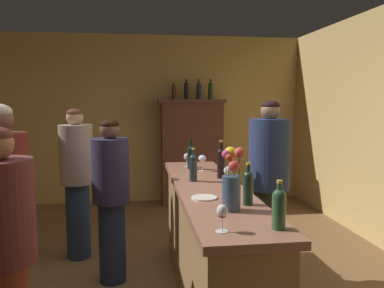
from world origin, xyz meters
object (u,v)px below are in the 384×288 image
object	(u,v)px
display_bottle_midright	(210,90)
display_bottle_center	(199,90)
wine_glass_front	(228,171)
display_bottle_left	(174,91)
wine_bottle_chardonnay	(248,186)
flower_arrangement	(232,181)
bar_counter	(210,245)
patron_redhead	(111,195)
patron_in_navy	(2,214)
wine_bottle_syrah	(191,156)
patron_by_cabinet	(2,254)
cheese_plate	(204,198)
wine_bottle_rose	(221,162)
patron_in_grey	(77,177)
wine_bottle_merlot	(193,166)
display_cabinet	(192,150)
wine_glass_spare	(202,159)
wine_bottle_pinot	(279,207)
display_bottle_midleft	(186,90)
wine_glass_mid	(222,213)
wine_glass_rear	(187,158)
bartender	(269,184)

from	to	relation	value
display_bottle_midright	display_bottle_center	bearing A→B (deg)	-180.00
wine_glass_front	display_bottle_left	xyz separation A→B (m)	(-0.17, 3.12, 0.74)
wine_bottle_chardonnay	flower_arrangement	world-z (taller)	flower_arrangement
bar_counter	patron_redhead	distance (m)	1.03
wine_glass_front	patron_in_navy	xyz separation A→B (m)	(-1.68, -0.40, -0.18)
wine_bottle_syrah	patron_in_navy	size ratio (longest dim) A/B	0.18
display_bottle_left	bar_counter	bearing A→B (deg)	-90.08
patron_by_cabinet	cheese_plate	bearing A→B (deg)	-8.75
wine_bottle_rose	wine_glass_front	bearing A→B (deg)	-87.43
bar_counter	wine_bottle_rose	world-z (taller)	wine_bottle_rose
patron_by_cabinet	patron_in_grey	distance (m)	2.01
wine_bottle_syrah	display_bottle_left	bearing A→B (deg)	88.96
wine_bottle_merlot	patron_in_navy	xyz separation A→B (m)	(-1.40, -0.54, -0.21)
wine_bottle_merlot	wine_bottle_rose	world-z (taller)	wine_bottle_rose
display_cabinet	wine_glass_spare	distance (m)	2.53
patron_in_grey	cheese_plate	bearing A→B (deg)	-8.96
display_bottle_center	display_bottle_midright	xyz separation A→B (m)	(0.19, 0.00, 0.00)
patron_by_cabinet	wine_glass_front	bearing A→B (deg)	2.29
cheese_plate	wine_bottle_pinot	bearing A→B (deg)	-67.93
display_cabinet	wine_glass_front	bearing A→B (deg)	-92.19
wine_bottle_pinot	cheese_plate	size ratio (longest dim) A/B	1.46
cheese_plate	display_bottle_midleft	bearing A→B (deg)	84.95
display_bottle_center	patron_by_cabinet	world-z (taller)	display_bottle_center
wine_bottle_pinot	display_bottle_center	xyz separation A→B (m)	(0.23, 4.31, 0.74)
flower_arrangement	patron_in_navy	bearing A→B (deg)	165.35
wine_glass_mid	wine_glass_spare	world-z (taller)	wine_glass_spare
display_cabinet	display_bottle_midright	bearing A→B (deg)	0.00
cheese_plate	flower_arrangement	bearing A→B (deg)	-69.47
wine_bottle_chardonnay	wine_glass_rear	size ratio (longest dim) A/B	1.97
patron_in_navy	wine_bottle_merlot	bearing A→B (deg)	4.98
flower_arrangement	display_bottle_center	size ratio (longest dim) A/B	1.26
wine_bottle_merlot	wine_bottle_chardonnay	size ratio (longest dim) A/B	1.02
wine_glass_mid	bartender	distance (m)	1.64
patron_by_cabinet	wine_glass_rear	bearing A→B (deg)	25.28
patron_in_grey	bartender	world-z (taller)	bartender
wine_glass_front	wine_glass_spare	world-z (taller)	wine_glass_spare
display_bottle_midleft	display_bottle_center	distance (m)	0.20
wine_bottle_merlot	wine_glass_front	world-z (taller)	wine_bottle_merlot
flower_arrangement	bartender	world-z (taller)	bartender
bar_counter	display_bottle_left	size ratio (longest dim) A/B	8.91
wine_glass_mid	wine_bottle_merlot	bearing A→B (deg)	88.57
display_bottle_left	wine_bottle_syrah	bearing A→B (deg)	-91.04
wine_glass_spare	patron_in_navy	size ratio (longest dim) A/B	0.10
patron_in_navy	bartender	size ratio (longest dim) A/B	0.99
wine_glass_front	wine_bottle_chardonnay	bearing A→B (deg)	-91.95
patron_in_grey	display_cabinet	bearing A→B (deg)	98.69
wine_bottle_pinot	wine_glass_rear	xyz separation A→B (m)	(-0.24, 2.07, -0.03)
wine_glass_mid	wine_bottle_pinot	bearing A→B (deg)	0.52
display_cabinet	cheese_plate	distance (m)	3.62
wine_bottle_chardonnay	patron_in_navy	world-z (taller)	patron_in_navy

